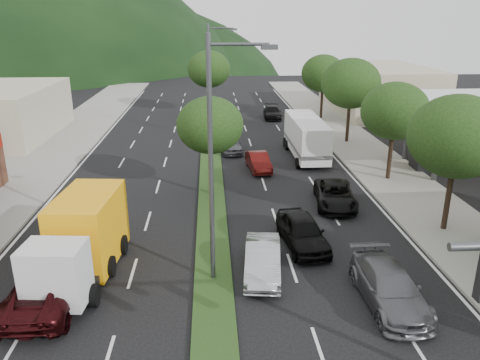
{
  "coord_description": "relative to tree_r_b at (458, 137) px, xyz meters",
  "views": [
    {
      "loc": [
        0.01,
        -9.36,
        10.53
      ],
      "look_at": [
        1.54,
        14.15,
        2.29
      ],
      "focal_mm": 35.0,
      "sensor_mm": 36.0,
      "label": 1
    }
  ],
  "objects": [
    {
      "name": "bldg_left_far",
      "position": [
        -31.0,
        22.0,
        -2.74
      ],
      "size": [
        9.0,
        14.0,
        4.6
      ],
      "primitive_type": "cube",
      "color": "beige",
      "rests_on": "ground"
    },
    {
      "name": "tree_r_b",
      "position": [
        0.0,
        0.0,
        0.0
      ],
      "size": [
        4.8,
        4.8,
        6.94
      ],
      "color": "black",
      "rests_on": "sidewalk_right"
    },
    {
      "name": "bldg_right_far",
      "position": [
        7.5,
        32.0,
        -2.44
      ],
      "size": [
        10.0,
        16.0,
        5.2
      ],
      "primitive_type": "cube",
      "color": "beige",
      "rests_on": "ground"
    },
    {
      "name": "streetlight_mid",
      "position": [
        -11.79,
        21.0,
        0.55
      ],
      "size": [
        2.6,
        0.25,
        10.0
      ],
      "color": "#47494C",
      "rests_on": "ground"
    },
    {
      "name": "car_queue_c",
      "position": [
        -8.56,
        10.79,
        -4.4
      ],
      "size": [
        1.72,
        3.97,
        1.27
      ],
      "primitive_type": "imported",
      "rotation": [
        0.0,
        0.0,
        0.1
      ],
      "color": "#4E0F0D",
      "rests_on": "ground"
    },
    {
      "name": "median",
      "position": [
        -12.0,
        16.0,
        -4.98
      ],
      "size": [
        1.6,
        56.0,
        0.12
      ],
      "primitive_type": "cube",
      "color": "#1C3A15",
      "rests_on": "ground"
    },
    {
      "name": "car_queue_f",
      "position": [
        -5.17,
        28.92,
        -4.38
      ],
      "size": [
        2.12,
        4.62,
        1.31
      ],
      "primitive_type": "imported",
      "rotation": [
        0.0,
        0.0,
        -0.06
      ],
      "color": "black",
      "rests_on": "ground"
    },
    {
      "name": "car_queue_d",
      "position": [
        -4.76,
        3.82,
        -4.38
      ],
      "size": [
        2.8,
        4.99,
        1.32
      ],
      "primitive_type": "imported",
      "rotation": [
        0.0,
        0.0,
        -0.13
      ],
      "color": "black",
      "rests_on": "ground"
    },
    {
      "name": "motorhome",
      "position": [
        -4.5,
        13.9,
        -3.41
      ],
      "size": [
        2.54,
        7.99,
        3.06
      ],
      "rotation": [
        0.0,
        0.0,
        -0.0
      ],
      "color": "silver",
      "rests_on": "ground"
    },
    {
      "name": "tree_med_near",
      "position": [
        -12.0,
        6.0,
        -0.61
      ],
      "size": [
        4.0,
        4.0,
        6.02
      ],
      "color": "black",
      "rests_on": "median"
    },
    {
      "name": "car_queue_b",
      "position": [
        -5.25,
        -6.18,
        -4.32
      ],
      "size": [
        2.14,
        5.02,
        1.44
      ],
      "primitive_type": "imported",
      "rotation": [
        0.0,
        0.0,
        0.02
      ],
      "color": "#55555B",
      "rests_on": "ground"
    },
    {
      "name": "streetlight_near",
      "position": [
        -11.79,
        -4.0,
        0.55
      ],
      "size": [
        2.6,
        0.25,
        10.0
      ],
      "color": "#47494C",
      "rests_on": "ground"
    },
    {
      "name": "tree_med_far",
      "position": [
        -12.0,
        32.0,
        -0.03
      ],
      "size": [
        4.8,
        4.8,
        6.94
      ],
      "color": "black",
      "rests_on": "median"
    },
    {
      "name": "suv_maroon",
      "position": [
        -18.37,
        -5.31,
        -4.28
      ],
      "size": [
        2.51,
        5.43,
        1.51
      ],
      "primitive_type": "imported",
      "rotation": [
        0.0,
        0.0,
        3.14
      ],
      "color": "black",
      "rests_on": "ground"
    },
    {
      "name": "sidewalk_left",
      "position": [
        -25.0,
        13.0,
        -4.96
      ],
      "size": [
        6.0,
        90.0,
        0.15
      ],
      "primitive_type": "cube",
      "color": "gray",
      "rests_on": "ground"
    },
    {
      "name": "tree_r_d",
      "position": [
        0.0,
        18.0,
        0.14
      ],
      "size": [
        5.0,
        5.0,
        7.17
      ],
      "color": "black",
      "rests_on": "sidewalk_right"
    },
    {
      "name": "sidewalk_right",
      "position": [
        0.5,
        13.0,
        -4.96
      ],
      "size": [
        5.0,
        90.0,
        0.15
      ],
      "primitive_type": "cube",
      "color": "gray",
      "rests_on": "ground"
    },
    {
      "name": "tree_r_c",
      "position": [
        0.0,
        8.0,
        -0.29
      ],
      "size": [
        4.4,
        4.4,
        6.48
      ],
      "color": "black",
      "rests_on": "sidewalk_right"
    },
    {
      "name": "tree_r_e",
      "position": [
        0.0,
        28.0,
        -0.14
      ],
      "size": [
        4.6,
        4.6,
        6.71
      ],
      "color": "black",
      "rests_on": "sidewalk_right"
    },
    {
      "name": "sedan_silver",
      "position": [
        -9.87,
        -3.69,
        -4.34
      ],
      "size": [
        1.94,
        4.36,
        1.39
      ],
      "primitive_type": "imported",
      "rotation": [
        0.0,
        0.0,
        -0.11
      ],
      "color": "#A0A2A7",
      "rests_on": "ground"
    },
    {
      "name": "box_truck",
      "position": [
        -17.49,
        -3.01,
        -3.48
      ],
      "size": [
        3.09,
        6.85,
        3.28
      ],
      "rotation": [
        0.0,
        0.0,
        3.05
      ],
      "color": "silver",
      "rests_on": "ground"
    },
    {
      "name": "car_queue_e",
      "position": [
        -10.4,
        15.79,
        -4.34
      ],
      "size": [
        2.1,
        4.24,
        1.39
      ],
      "primitive_type": "imported",
      "rotation": [
        0.0,
        0.0,
        0.12
      ],
      "color": "#525258",
      "rests_on": "ground"
    },
    {
      "name": "car_queue_a",
      "position": [
        -7.66,
        -1.18,
        -4.27
      ],
      "size": [
        2.31,
        4.66,
        1.53
      ],
      "primitive_type": "imported",
      "rotation": [
        0.0,
        0.0,
        0.12
      ],
      "color": "black",
      "rests_on": "ground"
    }
  ]
}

